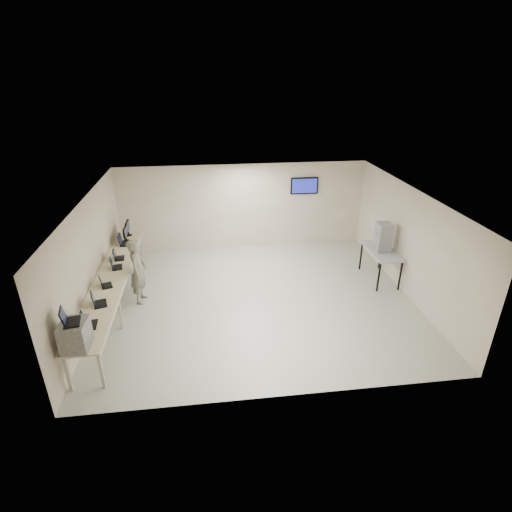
{
  "coord_description": "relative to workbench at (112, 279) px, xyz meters",
  "views": [
    {
      "loc": [
        -1.17,
        -8.98,
        5.51
      ],
      "look_at": [
        0.0,
        0.2,
        1.15
      ],
      "focal_mm": 28.0,
      "sensor_mm": 36.0,
      "label": 1
    }
  ],
  "objects": [
    {
      "name": "equipment_box",
      "position": [
        -0.06,
        -2.75,
        0.35
      ],
      "size": [
        0.47,
        0.54,
        0.54
      ],
      "primitive_type": "cube",
      "rotation": [
        0.0,
        0.0,
        -0.03
      ],
      "color": "gray",
      "rests_on": "workbench"
    },
    {
      "name": "laptop_on_box",
      "position": [
        -0.12,
        -2.75,
        0.69
      ],
      "size": [
        0.36,
        0.41,
        0.29
      ],
      "rotation": [
        0.0,
        0.0,
        0.19
      ],
      "color": "black",
      "rests_on": "equipment_box"
    },
    {
      "name": "workbench",
      "position": [
        0.0,
        0.0,
        0.0
      ],
      "size": [
        0.76,
        6.0,
        0.9
      ],
      "color": "tan",
      "rests_on": "ground"
    },
    {
      "name": "laptop_0",
      "position": [
        -0.07,
        -2.07,
        0.15
      ],
      "size": [
        0.33,
        0.39,
        0.28
      ],
      "rotation": [
        0.0,
        0.0,
        0.1
      ],
      "color": "black",
      "rests_on": "workbench"
    },
    {
      "name": "monitor_near",
      "position": [
        -0.01,
        2.25,
        0.33
      ],
      "size": [
        0.19,
        0.42,
        0.42
      ],
      "color": "black",
      "rests_on": "workbench"
    },
    {
      "name": "monitor_far",
      "position": [
        -0.01,
        2.68,
        0.35
      ],
      "size": [
        0.2,
        0.46,
        0.45
      ],
      "color": "black",
      "rests_on": "workbench"
    },
    {
      "name": "laptop_4",
      "position": [
        -0.04,
        1.03,
        0.14
      ],
      "size": [
        0.31,
        0.36,
        0.26
      ],
      "rotation": [
        0.0,
        0.0,
        0.11
      ],
      "color": "black",
      "rests_on": "workbench"
    },
    {
      "name": "storage_bins",
      "position": [
        7.17,
        0.63,
        0.49
      ],
      "size": [
        0.38,
        0.42,
        0.8
      ],
      "color": "#959698",
      "rests_on": "side_table"
    },
    {
      "name": "laptop_3",
      "position": [
        -0.0,
        0.48,
        0.14
      ],
      "size": [
        0.34,
        0.38,
        0.26
      ],
      "rotation": [
        0.0,
        0.0,
        0.19
      ],
      "color": "black",
      "rests_on": "workbench"
    },
    {
      "name": "laptop_5",
      "position": [
        -0.05,
        2.0,
        0.15
      ],
      "size": [
        0.34,
        0.41,
        0.31
      ],
      "rotation": [
        0.0,
        0.0,
        0.03
      ],
      "color": "black",
      "rests_on": "workbench"
    },
    {
      "name": "laptop_1",
      "position": [
        -0.04,
        -1.28,
        0.15
      ],
      "size": [
        0.38,
        0.42,
        0.28
      ],
      "rotation": [
        0.0,
        0.0,
        0.27
      ],
      "color": "black",
      "rests_on": "workbench"
    },
    {
      "name": "soldier",
      "position": [
        0.59,
        0.29,
        0.03
      ],
      "size": [
        0.48,
        0.67,
        1.72
      ],
      "primitive_type": "imported",
      "rotation": [
        0.0,
        0.0,
        1.46
      ],
      "color": "#62645A",
      "rests_on": "ground"
    },
    {
      "name": "laptop_2",
      "position": [
        -0.07,
        -0.47,
        0.14
      ],
      "size": [
        0.35,
        0.38,
        0.25
      ],
      "rotation": [
        0.0,
        0.0,
        0.33
      ],
      "color": "black",
      "rests_on": "workbench"
    },
    {
      "name": "side_table",
      "position": [
        7.19,
        0.63,
        0.01
      ],
      "size": [
        0.71,
        1.52,
        0.91
      ],
      "color": "#A0A5A8",
      "rests_on": "ground"
    },
    {
      "name": "room",
      "position": [
        3.62,
        0.06,
        0.58
      ],
      "size": [
        8.01,
        7.01,
        2.81
      ],
      "color": "#B9BAA4",
      "rests_on": "ground"
    }
  ]
}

